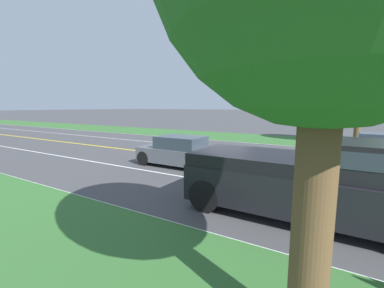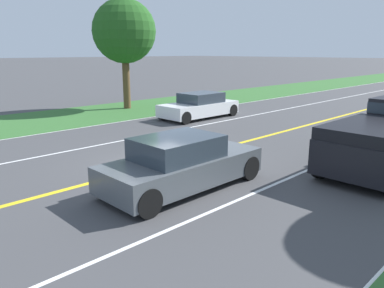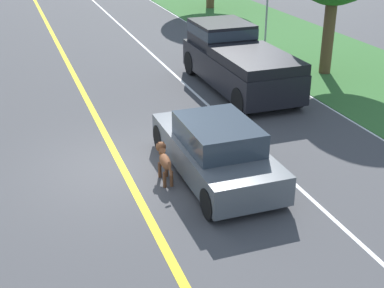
# 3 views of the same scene
# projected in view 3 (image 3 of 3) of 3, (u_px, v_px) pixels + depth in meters

# --- Properties ---
(ground_plane) EXTENTS (400.00, 400.00, 0.00)m
(ground_plane) POSITION_uv_depth(u_px,v_px,m) (122.00, 167.00, 12.89)
(ground_plane) COLOR #424244
(centre_divider_line) EXTENTS (0.18, 160.00, 0.01)m
(centre_divider_line) POSITION_uv_depth(u_px,v_px,m) (122.00, 167.00, 12.89)
(centre_divider_line) COLOR yellow
(centre_divider_line) RESTS_ON ground
(lane_edge_line_right) EXTENTS (0.14, 160.00, 0.01)m
(lane_edge_line_right) POSITION_uv_depth(u_px,v_px,m) (366.00, 129.00, 15.04)
(lane_edge_line_right) COLOR white
(lane_edge_line_right) RESTS_ON ground
(lane_dash_same_dir) EXTENTS (0.10, 160.00, 0.01)m
(lane_dash_same_dir) POSITION_uv_depth(u_px,v_px,m) (253.00, 146.00, 13.96)
(lane_dash_same_dir) COLOR white
(lane_dash_same_dir) RESTS_ON ground
(ego_car) EXTENTS (1.81, 4.33, 1.37)m
(ego_car) POSITION_uv_depth(u_px,v_px,m) (216.00, 150.00, 12.27)
(ego_car) COLOR #51565B
(ego_car) RESTS_ON ground
(dog) EXTENTS (0.29, 1.24, 0.83)m
(dog) POSITION_uv_depth(u_px,v_px,m) (164.00, 159.00, 12.10)
(dog) COLOR brown
(dog) RESTS_ON ground
(pickup_truck) EXTENTS (2.13, 5.56, 1.97)m
(pickup_truck) POSITION_uv_depth(u_px,v_px,m) (236.00, 59.00, 17.98)
(pickup_truck) COLOR black
(pickup_truck) RESTS_ON ground
(street_sign) EXTENTS (0.11, 0.64, 2.64)m
(street_sign) POSITION_uv_depth(u_px,v_px,m) (267.00, 12.00, 22.08)
(street_sign) COLOR gray
(street_sign) RESTS_ON ground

